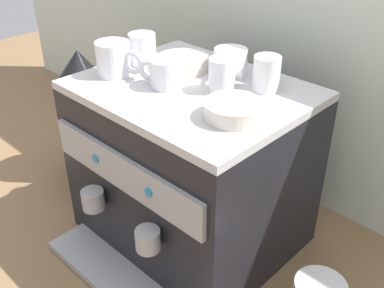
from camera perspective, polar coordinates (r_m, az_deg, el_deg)
name	(u,v)px	position (r m, az deg, el deg)	size (l,w,h in m)	color
ground_plane	(192,230)	(1.33, 0.00, -10.66)	(4.00, 4.00, 0.00)	brown
tiled_backsplash_wall	(284,40)	(1.35, 11.32, 12.54)	(2.80, 0.03, 0.94)	silver
espresso_machine	(191,167)	(1.19, -0.16, -2.82)	(0.53, 0.54, 0.44)	black
ceramic_cup_0	(115,59)	(1.15, -9.57, 10.39)	(0.13, 0.08, 0.08)	white
ceramic_cup_1	(231,63)	(1.14, 4.87, 10.04)	(0.11, 0.09, 0.07)	white
ceramic_cup_2	(222,74)	(1.05, 3.75, 8.66)	(0.07, 0.09, 0.08)	white
ceramic_cup_3	(165,73)	(1.07, -3.39, 8.80)	(0.11, 0.08, 0.07)	white
ceramic_cup_4	(267,73)	(1.07, 9.36, 8.73)	(0.06, 0.10, 0.08)	white
ceramic_cup_5	(141,49)	(1.21, -6.39, 11.65)	(0.07, 0.11, 0.08)	white
ceramic_bowl_0	(234,110)	(0.94, 5.21, 4.18)	(0.12, 0.12, 0.03)	beige
ceramic_bowl_1	(183,63)	(1.18, -1.14, 10.01)	(0.13, 0.13, 0.03)	beige
coffee_grinder	(86,116)	(1.50, -13.09, 3.46)	(0.17, 0.17, 0.43)	#333338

